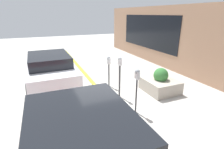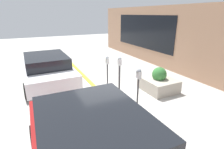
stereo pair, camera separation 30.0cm
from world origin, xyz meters
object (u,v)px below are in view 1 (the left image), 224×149
object	(u,v)px
parking_meter_nearest	(137,81)
parked_car_middle	(50,67)
parking_meter_second	(120,72)
parking_meter_middle	(109,65)
planter_box	(160,83)

from	to	relation	value
parking_meter_nearest	parked_car_middle	distance (m)	4.34
parked_car_middle	parking_meter_nearest	bearing A→B (deg)	-150.17
parking_meter_second	parked_car_middle	world-z (taller)	parking_meter_second
parking_meter_second	parking_meter_middle	bearing A→B (deg)	-1.49
planter_box	parked_car_middle	bearing A→B (deg)	54.78
parking_meter_second	parking_meter_middle	xyz separation A→B (m)	(1.10, -0.03, -0.05)
parking_meter_nearest	planter_box	size ratio (longest dim) A/B	1.08
parking_meter_middle	planter_box	distance (m)	2.19
parking_meter_nearest	planter_box	world-z (taller)	parking_meter_nearest
parking_meter_second	parking_meter_middle	distance (m)	1.10
parking_meter_middle	parked_car_middle	bearing A→B (deg)	57.20
parking_meter_middle	planter_box	xyz separation A→B (m)	(-1.30, -1.65, -0.59)
planter_box	parked_car_middle	distance (m)	4.77
parking_meter_nearest	planter_box	xyz separation A→B (m)	(0.98, -1.68, -0.72)
parking_meter_nearest	parking_meter_second	world-z (taller)	parking_meter_second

